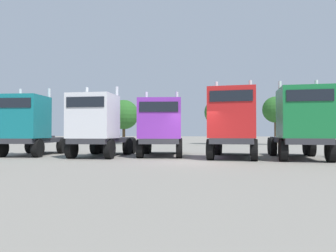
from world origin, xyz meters
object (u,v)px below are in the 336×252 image
at_px(semi_truck_teal, 29,125).
at_px(semi_truck_green, 301,123).
at_px(semi_truck_purple, 161,127).
at_px(semi_truck_white, 98,125).
at_px(semi_truck_red, 233,123).

xyz_separation_m(semi_truck_teal, semi_truck_green, (15.80, -0.33, 0.08)).
bearing_deg(semi_truck_green, semi_truck_purple, -94.69).
bearing_deg(semi_truck_green, semi_truck_white, -86.95).
bearing_deg(semi_truck_teal, semi_truck_purple, 90.92).
height_order(semi_truck_white, semi_truck_red, semi_truck_red).
bearing_deg(semi_truck_white, semi_truck_red, 92.14).
relative_size(semi_truck_teal, semi_truck_white, 1.02).
relative_size(semi_truck_teal, semi_truck_purple, 0.97).
xyz_separation_m(semi_truck_teal, semi_truck_purple, (8.09, 0.71, -0.12)).
bearing_deg(semi_truck_green, semi_truck_red, -90.06).
bearing_deg(semi_truck_teal, semi_truck_red, 85.23).
bearing_deg(semi_truck_red, semi_truck_white, -82.84).
bearing_deg(semi_truck_red, semi_truck_green, 92.62).
height_order(semi_truck_teal, semi_truck_red, semi_truck_red).
xyz_separation_m(semi_truck_purple, semi_truck_red, (4.17, -0.85, 0.19)).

